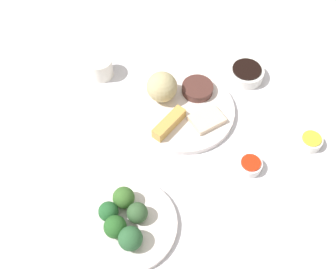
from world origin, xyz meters
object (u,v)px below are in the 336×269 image
object	(u,v)px
main_plate	(184,110)
broccoli_plate	(128,224)
sauce_ramekin_hot_mustard	(310,142)
sauce_ramekin_sweet_and_sour	(250,166)
soy_sauce_bowl	(246,74)
teacup	(100,68)

from	to	relation	value
main_plate	broccoli_plate	xyz separation A→B (m)	(0.33, 0.06, -0.00)
sauce_ramekin_hot_mustard	sauce_ramekin_sweet_and_sour	bearing A→B (deg)	-33.40
broccoli_plate	sauce_ramekin_hot_mustard	distance (m)	0.48
broccoli_plate	soy_sauce_bowl	bearing A→B (deg)	178.19
sauce_ramekin_sweet_and_sour	main_plate	bearing A→B (deg)	-104.43
main_plate	sauce_ramekin_sweet_and_sour	distance (m)	0.22
sauce_ramekin_hot_mustard	teacup	xyz separation A→B (m)	(0.10, -0.57, 0.02)
soy_sauce_bowl	teacup	distance (m)	0.39
broccoli_plate	sauce_ramekin_hot_mustard	xyz separation A→B (m)	(-0.41, 0.25, 0.00)
broccoli_plate	soy_sauce_bowl	xyz separation A→B (m)	(-0.52, 0.02, 0.01)
main_plate	sauce_ramekin_sweet_and_sour	xyz separation A→B (m)	(0.06, 0.22, 0.00)
soy_sauce_bowl	sauce_ramekin_hot_mustard	world-z (taller)	soy_sauce_bowl
broccoli_plate	teacup	xyz separation A→B (m)	(-0.31, -0.32, 0.02)
main_plate	sauce_ramekin_hot_mustard	distance (m)	0.32
main_plate	soy_sauce_bowl	bearing A→B (deg)	158.11
sauce_ramekin_hot_mustard	teacup	world-z (taller)	teacup
main_plate	sauce_ramekin_sweet_and_sour	bearing A→B (deg)	75.57
main_plate	teacup	bearing A→B (deg)	-87.18
main_plate	broccoli_plate	bearing A→B (deg)	10.61
broccoli_plate	sauce_ramekin_sweet_and_sour	xyz separation A→B (m)	(-0.27, 0.16, 0.00)
soy_sauce_bowl	broccoli_plate	bearing A→B (deg)	-1.81
sauce_ramekin_sweet_and_sour	sauce_ramekin_hot_mustard	distance (m)	0.17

